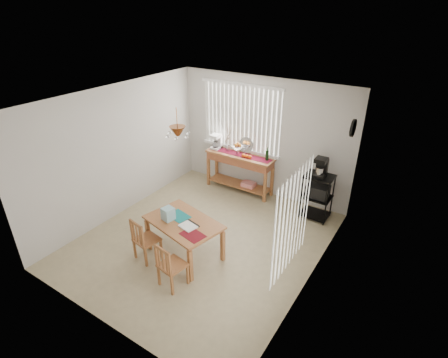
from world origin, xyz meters
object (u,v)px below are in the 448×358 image
Objects in this scene: cart_items at (321,167)px; chair_left at (145,240)px; wire_cart at (317,193)px; chair_right at (171,266)px; dining_table at (184,225)px; sideboard at (240,164)px.

chair_left is (-1.95, -2.82, -0.72)m from cart_items.
wire_cart reaches higher than chair_right.
chair_right is (-1.18, -3.06, -0.17)m from wire_cart.
wire_cart is 3.29m from chair_right.
chair_left reaches higher than chair_right.
chair_left is (-0.47, -0.46, -0.21)m from dining_table.
dining_table is at bearing 44.26° from chair_left.
dining_table is at bearing -81.30° from sideboard.
wire_cart is 1.17× the size of chair_left.
sideboard is 2.53m from dining_table.
sideboard reaches higher than chair_right.
wire_cart is 1.18× the size of chair_right.
chair_left is 1.01× the size of chair_right.
dining_table is (-1.48, -2.35, 0.03)m from wire_cart.
cart_items is 3.37m from chair_right.
wire_cart is at bearing 68.98° from chair_right.
cart_items is 0.27× the size of dining_table.
wire_cart is (1.87, -0.15, -0.11)m from sideboard.
dining_table is 0.68m from chair_left.
sideboard is 1.87m from wire_cart.
cart_items is at bearing -4.29° from sideboard.
sideboard is 1.13× the size of dining_table.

